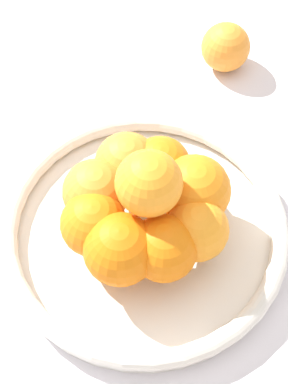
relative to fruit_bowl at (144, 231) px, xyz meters
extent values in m
plane|color=silver|center=(0.00, 0.00, -0.02)|extent=(4.00, 4.00, 0.00)
cylinder|color=silver|center=(0.00, 0.00, -0.01)|extent=(0.31, 0.31, 0.01)
torus|color=silver|center=(0.00, 0.00, 0.01)|extent=(0.32, 0.32, 0.02)
sphere|color=orange|center=(0.06, -0.01, 0.05)|extent=(0.08, 0.08, 0.08)
sphere|color=orange|center=(0.04, 0.03, 0.05)|extent=(0.07, 0.07, 0.07)
sphere|color=orange|center=(0.01, 0.06, 0.05)|extent=(0.07, 0.07, 0.07)
sphere|color=orange|center=(-0.03, 0.04, 0.06)|extent=(0.08, 0.08, 0.08)
sphere|color=orange|center=(-0.05, 0.00, 0.05)|extent=(0.07, 0.07, 0.07)
sphere|color=orange|center=(-0.05, -0.04, 0.05)|extent=(0.07, 0.07, 0.07)
sphere|color=orange|center=(0.00, -0.05, 0.05)|extent=(0.07, 0.07, 0.07)
sphere|color=orange|center=(0.04, -0.04, 0.05)|extent=(0.07, 0.07, 0.07)
sphere|color=orange|center=(0.01, 0.01, 0.11)|extent=(0.07, 0.07, 0.07)
sphere|color=orange|center=(-0.29, 0.01, 0.02)|extent=(0.07, 0.07, 0.07)
camera|label=1|loc=(0.33, 0.11, 0.62)|focal=60.00mm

